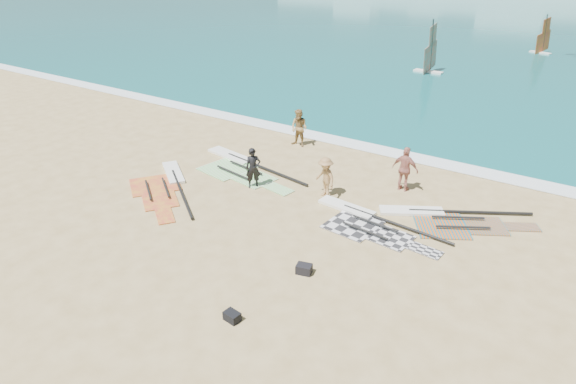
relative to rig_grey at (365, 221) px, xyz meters
The scene contains 14 objects.
ground 5.50m from the rig_grey, 110.72° to the right, with size 300.00×300.00×0.00m, color tan.
surf_line 7.42m from the rig_grey, 105.21° to the left, with size 300.00×1.20×0.04m, color white.
rig_grey is the anchor object (origin of this frame).
rig_green 7.40m from the rig_grey, 168.46° to the left, with size 6.49×3.07×0.21m.
rig_orange 3.10m from the rig_grey, 37.43° to the left, with size 5.79×4.08×0.20m.
rig_red 8.87m from the rig_grey, 167.33° to the right, with size 5.05×4.67×0.20m.
gear_bag_near 4.03m from the rig_grey, 93.04° to the right, with size 0.48×0.35×0.31m, color black.
gear_bag_far 7.04m from the rig_grey, 95.78° to the right, with size 0.45×0.31×0.27m, color black.
person_wetsuit 5.44m from the rig_grey, behind, with size 0.66×0.43×1.80m, color black.
beachgoer_left 8.45m from the rig_grey, 139.86° to the left, with size 0.96×0.75×1.97m, color #997846.
beachgoer_mid 2.73m from the rig_grey, 155.69° to the left, with size 1.12×0.64×1.74m, color #9E7647.
beachgoer_back 3.57m from the rig_grey, 87.35° to the left, with size 1.15×0.48×1.96m, color #B56F61.
windsurfer_left 26.90m from the rig_grey, 104.07° to the left, with size 2.45×2.97×4.43m.
windsurfer_centre 40.87m from the rig_grey, 90.00° to the left, with size 2.18×2.43×3.84m.
Camera 1 is at (8.30, -9.66, 9.20)m, focal length 30.00 mm.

